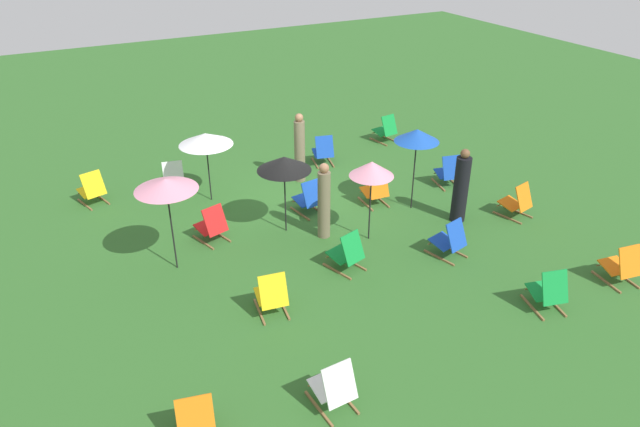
{
  "coord_description": "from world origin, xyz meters",
  "views": [
    {
      "loc": [
        5.12,
        10.93,
        6.48
      ],
      "look_at": [
        0.0,
        1.2,
        0.5
      ],
      "focal_mm": 32.85,
      "sensor_mm": 36.0,
      "label": 1
    }
  ],
  "objects_px": {
    "deckchair_12": "(334,387)",
    "deckchair_15": "(517,202)",
    "umbrella_1": "(372,169)",
    "umbrella_0": "(166,185)",
    "deckchair_4": "(92,189)",
    "umbrella_4": "(206,139)",
    "deckchair_1": "(174,178)",
    "deckchair_3": "(548,291)",
    "umbrella_2": "(284,164)",
    "deckchair_7": "(309,198)",
    "umbrella_3": "(417,136)",
    "deckchair_9": "(375,190)",
    "person_2": "(461,188)",
    "deckchair_2": "(212,225)",
    "deckchair_5": "(448,172)",
    "deckchair_0": "(347,253)",
    "deckchair_10": "(622,266)",
    "person_1": "(324,202)",
    "deckchair_14": "(196,420)",
    "person_0": "(300,149)",
    "deckchair_6": "(272,295)",
    "deckchair_8": "(323,151)",
    "deckchair_11": "(450,240)"
  },
  "relations": [
    {
      "from": "umbrella_2",
      "to": "deckchair_15",
      "type": "bearing_deg",
      "value": 159.24
    },
    {
      "from": "umbrella_1",
      "to": "deckchair_14",
      "type": "bearing_deg",
      "value": 35.35
    },
    {
      "from": "deckchair_9",
      "to": "person_0",
      "type": "relative_size",
      "value": 0.46
    },
    {
      "from": "deckchair_4",
      "to": "deckchair_7",
      "type": "relative_size",
      "value": 1.03
    },
    {
      "from": "deckchair_0",
      "to": "umbrella_4",
      "type": "height_order",
      "value": "umbrella_4"
    },
    {
      "from": "deckchair_3",
      "to": "deckchair_9",
      "type": "bearing_deg",
      "value": -69.56
    },
    {
      "from": "deckchair_1",
      "to": "deckchair_12",
      "type": "height_order",
      "value": "same"
    },
    {
      "from": "deckchair_12",
      "to": "deckchair_15",
      "type": "xyz_separation_m",
      "value": [
        -6.44,
        -3.05,
        0.0
      ]
    },
    {
      "from": "deckchair_7",
      "to": "umbrella_3",
      "type": "bearing_deg",
      "value": 149.01
    },
    {
      "from": "deckchair_12",
      "to": "umbrella_1",
      "type": "bearing_deg",
      "value": -131.3
    },
    {
      "from": "person_1",
      "to": "person_2",
      "type": "height_order",
      "value": "person_2"
    },
    {
      "from": "deckchair_0",
      "to": "deckchair_11",
      "type": "bearing_deg",
      "value": 148.35
    },
    {
      "from": "deckchair_4",
      "to": "deckchair_7",
      "type": "bearing_deg",
      "value": 131.12
    },
    {
      "from": "deckchair_3",
      "to": "umbrella_4",
      "type": "bearing_deg",
      "value": -46.11
    },
    {
      "from": "deckchair_5",
      "to": "deckchair_8",
      "type": "xyz_separation_m",
      "value": [
        2.15,
        -2.67,
        0.0
      ]
    },
    {
      "from": "umbrella_1",
      "to": "deckchair_11",
      "type": "bearing_deg",
      "value": 128.64
    },
    {
      "from": "deckchair_9",
      "to": "deckchair_12",
      "type": "distance_m",
      "value": 6.41
    },
    {
      "from": "deckchair_1",
      "to": "deckchair_9",
      "type": "bearing_deg",
      "value": 155.56
    },
    {
      "from": "umbrella_1",
      "to": "person_1",
      "type": "distance_m",
      "value": 1.27
    },
    {
      "from": "deckchair_8",
      "to": "person_0",
      "type": "height_order",
      "value": "person_0"
    },
    {
      "from": "deckchair_0",
      "to": "umbrella_3",
      "type": "xyz_separation_m",
      "value": [
        -2.64,
        -1.53,
        1.44
      ]
    },
    {
      "from": "deckchair_2",
      "to": "deckchair_14",
      "type": "xyz_separation_m",
      "value": [
        1.86,
        4.91,
        0.0
      ]
    },
    {
      "from": "deckchair_10",
      "to": "deckchair_15",
      "type": "bearing_deg",
      "value": -84.48
    },
    {
      "from": "deckchair_6",
      "to": "deckchair_0",
      "type": "bearing_deg",
      "value": -154.4
    },
    {
      "from": "umbrella_0",
      "to": "umbrella_1",
      "type": "bearing_deg",
      "value": 168.38
    },
    {
      "from": "deckchair_6",
      "to": "person_0",
      "type": "xyz_separation_m",
      "value": [
        -2.84,
        -4.7,
        0.49
      ]
    },
    {
      "from": "deckchair_4",
      "to": "umbrella_4",
      "type": "bearing_deg",
      "value": 140.35
    },
    {
      "from": "deckchair_12",
      "to": "person_1",
      "type": "bearing_deg",
      "value": -119.75
    },
    {
      "from": "deckchair_5",
      "to": "deckchair_10",
      "type": "relative_size",
      "value": 1.01
    },
    {
      "from": "deckchair_10",
      "to": "deckchair_12",
      "type": "height_order",
      "value": "same"
    },
    {
      "from": "deckchair_15",
      "to": "umbrella_0",
      "type": "bearing_deg",
      "value": -24.61
    },
    {
      "from": "deckchair_5",
      "to": "deckchair_10",
      "type": "distance_m",
      "value": 4.9
    },
    {
      "from": "deckchair_3",
      "to": "umbrella_2",
      "type": "distance_m",
      "value": 5.65
    },
    {
      "from": "deckchair_14",
      "to": "umbrella_2",
      "type": "height_order",
      "value": "umbrella_2"
    },
    {
      "from": "deckchair_0",
      "to": "deckchair_9",
      "type": "bearing_deg",
      "value": -150.37
    },
    {
      "from": "person_2",
      "to": "umbrella_0",
      "type": "bearing_deg",
      "value": 167.3
    },
    {
      "from": "deckchair_5",
      "to": "umbrella_2",
      "type": "relative_size",
      "value": 0.48
    },
    {
      "from": "deckchair_9",
      "to": "person_2",
      "type": "bearing_deg",
      "value": 133.11
    },
    {
      "from": "deckchair_1",
      "to": "deckchair_3",
      "type": "xyz_separation_m",
      "value": [
        -4.56,
        7.72,
        0.0
      ]
    },
    {
      "from": "deckchair_5",
      "to": "umbrella_0",
      "type": "bearing_deg",
      "value": 16.1
    },
    {
      "from": "person_1",
      "to": "deckchair_14",
      "type": "bearing_deg",
      "value": -54.08
    },
    {
      "from": "deckchair_7",
      "to": "umbrella_3",
      "type": "relative_size",
      "value": 0.43
    },
    {
      "from": "deckchair_3",
      "to": "umbrella_2",
      "type": "relative_size",
      "value": 0.49
    },
    {
      "from": "deckchair_15",
      "to": "umbrella_1",
      "type": "xyz_separation_m",
      "value": [
        3.5,
        -0.72,
        1.26
      ]
    },
    {
      "from": "deckchair_2",
      "to": "deckchair_4",
      "type": "relative_size",
      "value": 1.0
    },
    {
      "from": "deckchair_0",
      "to": "deckchair_9",
      "type": "distance_m",
      "value": 2.88
    },
    {
      "from": "deckchair_2",
      "to": "deckchair_15",
      "type": "height_order",
      "value": "same"
    },
    {
      "from": "umbrella_0",
      "to": "umbrella_1",
      "type": "relative_size",
      "value": 1.08
    },
    {
      "from": "deckchair_15",
      "to": "deckchair_7",
      "type": "bearing_deg",
      "value": -42.93
    },
    {
      "from": "deckchair_7",
      "to": "person_2",
      "type": "relative_size",
      "value": 0.48
    }
  ]
}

